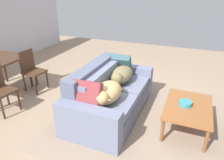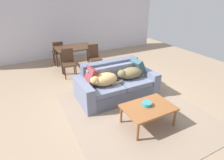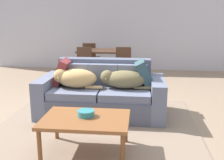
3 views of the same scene
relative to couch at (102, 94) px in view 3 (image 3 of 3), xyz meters
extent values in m
plane|color=#9E8369|center=(-0.01, -0.05, -0.33)|extent=(10.00, 10.00, 0.00)
cube|color=silver|center=(-0.01, 3.95, 1.02)|extent=(8.00, 0.12, 2.70)
cube|color=gray|center=(0.00, -0.86, -0.32)|extent=(2.93, 3.28, 0.01)
cube|color=slate|center=(0.00, -0.06, -0.16)|extent=(1.59, 1.01, 0.34)
cube|color=slate|center=(-0.40, -0.06, 0.08)|extent=(0.78, 0.96, 0.12)
cube|color=slate|center=(0.40, -0.06, 0.08)|extent=(0.78, 0.96, 0.12)
cube|color=slate|center=(0.00, 0.32, 0.34)|extent=(1.59, 0.25, 0.41)
cube|color=slate|center=(-0.49, 0.13, 0.31)|extent=(0.49, 0.16, 0.34)
cube|color=slate|center=(0.00, 0.13, 0.31)|extent=(0.49, 0.16, 0.34)
cube|color=slate|center=(0.49, 0.13, 0.31)|extent=(0.49, 0.16, 0.34)
cube|color=slate|center=(-0.90, -0.05, -0.02)|extent=(0.22, 1.00, 0.62)
cube|color=slate|center=(0.90, -0.07, -0.02)|extent=(0.22, 1.00, 0.62)
ellipsoid|color=tan|center=(-0.38, -0.14, 0.29)|extent=(0.63, 0.40, 0.30)
sphere|color=tan|center=(-0.65, -0.16, 0.33)|extent=(0.22, 0.22, 0.22)
cone|color=#987A4B|center=(-0.65, -0.26, 0.32)|extent=(0.10, 0.12, 0.10)
cylinder|color=tan|center=(-0.10, -0.22, 0.17)|extent=(0.28, 0.05, 0.05)
ellipsoid|color=olive|center=(0.38, -0.09, 0.28)|extent=(0.67, 0.39, 0.28)
sphere|color=olive|center=(0.10, -0.11, 0.32)|extent=(0.22, 0.22, 0.22)
cone|color=brown|center=(0.10, -0.21, 0.31)|extent=(0.10, 0.12, 0.10)
cylinder|color=olive|center=(0.68, -0.17, 0.17)|extent=(0.30, 0.05, 0.05)
cube|color=brown|center=(-0.69, 0.07, 0.34)|extent=(0.31, 0.45, 0.46)
cube|color=#324F57|center=(0.69, 0.06, 0.34)|extent=(0.37, 0.48, 0.47)
cube|color=#93572E|center=(0.00, -1.34, 0.09)|extent=(1.01, 0.70, 0.04)
cylinder|color=brown|center=(-0.46, -1.64, -0.13)|extent=(0.05, 0.05, 0.40)
cylinder|color=brown|center=(0.45, -1.64, -0.13)|extent=(0.05, 0.05, 0.40)
cylinder|color=brown|center=(-0.46, -1.04, -0.13)|extent=(0.05, 0.05, 0.40)
cylinder|color=brown|center=(0.45, -1.04, -0.13)|extent=(0.05, 0.05, 0.40)
cylinder|color=teal|center=(-0.01, -1.29, 0.14)|extent=(0.20, 0.20, 0.07)
cube|color=#462D1D|center=(-0.30, 2.44, 0.41)|extent=(1.28, 0.87, 0.04)
cylinder|color=#3B2619|center=(-0.89, 2.05, 0.03)|extent=(0.05, 0.05, 0.72)
cylinder|color=#3B2619|center=(0.29, 2.05, 0.03)|extent=(0.05, 0.05, 0.72)
cylinder|color=#3B2619|center=(-0.89, 2.83, 0.03)|extent=(0.05, 0.05, 0.72)
cylinder|color=#3B2619|center=(0.29, 2.83, 0.03)|extent=(0.05, 0.05, 0.72)
cube|color=#462D1D|center=(-0.72, 1.76, 0.09)|extent=(0.45, 0.45, 0.04)
cube|color=#462D1D|center=(-0.70, 1.93, 0.33)|extent=(0.36, 0.08, 0.45)
cylinder|color=#3F281A|center=(-0.91, 1.61, -0.13)|extent=(0.04, 0.04, 0.40)
cylinder|color=#3F281A|center=(-0.58, 1.57, -0.13)|extent=(0.04, 0.04, 0.40)
cylinder|color=#3F281A|center=(-0.87, 1.95, -0.13)|extent=(0.04, 0.04, 0.40)
cylinder|color=#3F281A|center=(-0.53, 1.90, -0.13)|extent=(0.04, 0.04, 0.40)
cube|color=#462D1D|center=(0.20, 1.84, 0.10)|extent=(0.44, 0.44, 0.04)
cube|color=#462D1D|center=(0.22, 2.02, 0.34)|extent=(0.36, 0.07, 0.44)
cylinder|color=#3F281A|center=(0.02, 1.69, -0.13)|extent=(0.04, 0.04, 0.41)
cylinder|color=#3F281A|center=(0.36, 1.65, -0.13)|extent=(0.04, 0.04, 0.41)
cylinder|color=#3F281A|center=(0.05, 2.02, -0.13)|extent=(0.04, 0.04, 0.41)
cylinder|color=#3F281A|center=(0.39, 1.99, -0.13)|extent=(0.04, 0.04, 0.41)
cube|color=#462D1D|center=(-0.76, 3.08, 0.13)|extent=(0.43, 0.43, 0.04)
cube|color=#462D1D|center=(-0.77, 2.91, 0.35)|extent=(0.36, 0.06, 0.41)
cylinder|color=#3F281A|center=(-0.58, 3.24, -0.11)|extent=(0.04, 0.04, 0.44)
cylinder|color=#3F281A|center=(-0.92, 3.27, -0.11)|extent=(0.04, 0.04, 0.44)
cylinder|color=#3F281A|center=(-0.60, 2.90, -0.11)|extent=(0.04, 0.04, 0.44)
cylinder|color=#3F281A|center=(-0.94, 2.93, -0.11)|extent=(0.04, 0.04, 0.44)
camera|label=1|loc=(-3.03, -1.30, 1.82)|focal=33.58mm
camera|label=2|loc=(-2.09, -3.72, 2.18)|focal=29.59mm
camera|label=3|loc=(0.61, -4.16, 1.24)|focal=42.35mm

